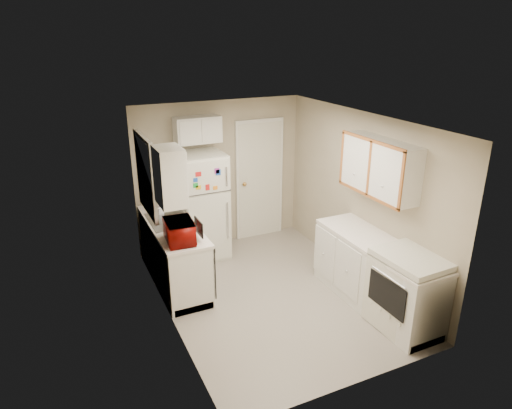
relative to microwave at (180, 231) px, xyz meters
name	(u,v)px	position (x,y,z in m)	size (l,w,h in m)	color
floor	(271,294)	(1.15, -0.31, -1.05)	(3.80, 3.80, 0.00)	#ADA396
ceiling	(274,120)	(1.15, -0.31, 1.35)	(3.80, 3.80, 0.00)	white
wall_left	(166,232)	(-0.25, -0.31, 0.15)	(3.80, 3.80, 0.00)	tan
wall_right	(361,198)	(2.55, -0.31, 0.15)	(3.80, 3.80, 0.00)	tan
wall_back	(220,174)	(1.15, 1.59, 0.15)	(2.80, 2.80, 0.00)	tan
wall_front	(364,282)	(1.15, -2.21, 0.15)	(2.80, 2.80, 0.00)	tan
left_counter	(174,253)	(0.05, 0.59, -0.60)	(0.60, 1.80, 0.90)	silver
dishwasher	(207,265)	(0.34, -0.01, -0.56)	(0.03, 0.58, 0.72)	black
sink	(169,223)	(0.05, 0.74, -0.19)	(0.54, 0.74, 0.16)	gray
microwave	(180,231)	(0.00, 0.00, 0.00)	(0.28, 0.50, 0.33)	#9B0D07
soap_bottle	(160,208)	(0.00, 1.02, -0.05)	(0.08, 0.08, 0.17)	white
window_blinds	(146,175)	(-0.21, 0.74, 0.55)	(0.10, 0.98, 1.08)	silver
upper_cabinet_left	(170,176)	(-0.10, -0.09, 0.75)	(0.30, 0.45, 0.70)	silver
refrigerator	(202,206)	(0.70, 1.22, -0.21)	(0.70, 0.68, 1.69)	silver
cabinet_over_fridge	(197,130)	(0.75, 1.44, 0.95)	(0.70, 0.30, 0.40)	silver
interior_door	(259,180)	(1.85, 1.55, -0.03)	(0.86, 0.06, 2.08)	silver
right_counter	(375,275)	(2.25, -1.11, -0.60)	(0.60, 2.00, 0.90)	silver
stove	(408,292)	(2.28, -1.67, -0.55)	(0.66, 0.81, 0.99)	silver
upper_cabinet_right	(380,167)	(2.40, -0.81, 0.75)	(0.30, 1.20, 0.70)	silver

